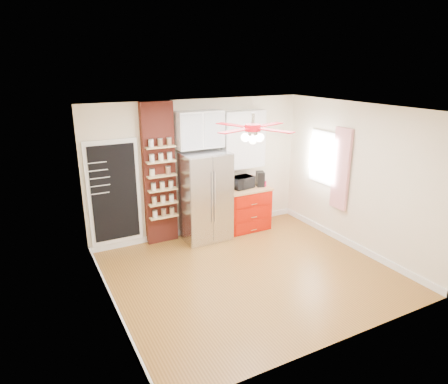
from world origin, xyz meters
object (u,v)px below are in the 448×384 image
ceiling_fan (253,128)px  pantry_jar_oats (152,173)px  toaster_oven (242,182)px  coffee_maker (260,179)px  red_cabinet (246,208)px  fridge (205,196)px  canister_left (264,183)px

ceiling_fan → pantry_jar_oats: ceiling_fan is taller
ceiling_fan → toaster_oven: size_ratio=3.14×
toaster_oven → coffee_maker: size_ratio=1.44×
red_cabinet → pantry_jar_oats: pantry_jar_oats is taller
red_cabinet → pantry_jar_oats: size_ratio=7.47×
fridge → red_cabinet: (0.97, 0.05, -0.42)m
red_cabinet → ceiling_fan: ceiling_fan is taller
coffee_maker → pantry_jar_oats: pantry_jar_oats is taller
ceiling_fan → pantry_jar_oats: size_ratio=11.13×
toaster_oven → pantry_jar_oats: 1.90m
ceiling_fan → toaster_oven: (0.83, 1.69, -1.40)m
ceiling_fan → fridge: bearing=91.8°
red_cabinet → coffee_maker: coffee_maker is taller
fridge → toaster_oven: (0.88, 0.06, 0.15)m
fridge → canister_left: size_ratio=13.76×
fridge → ceiling_fan: 2.25m
ceiling_fan → canister_left: bearing=50.9°
red_cabinet → ceiling_fan: (-0.92, -1.68, 1.97)m
ceiling_fan → red_cabinet: bearing=61.3°
pantry_jar_oats → canister_left: bearing=-5.3°
ceiling_fan → canister_left: size_ratio=11.00×
toaster_oven → canister_left: bearing=-24.0°
canister_left → pantry_jar_oats: pantry_jar_oats is taller
ceiling_fan → toaster_oven: ceiling_fan is taller
fridge → red_cabinet: 1.06m
coffee_maker → pantry_jar_oats: bearing=-165.3°
red_cabinet → ceiling_fan: bearing=-118.7°
coffee_maker → pantry_jar_oats: size_ratio=2.46×
pantry_jar_oats → ceiling_fan: bearing=-60.5°
toaster_oven → coffee_maker: bearing=-18.5°
toaster_oven → coffee_maker: 0.41m
ceiling_fan → pantry_jar_oats: bearing=119.5°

